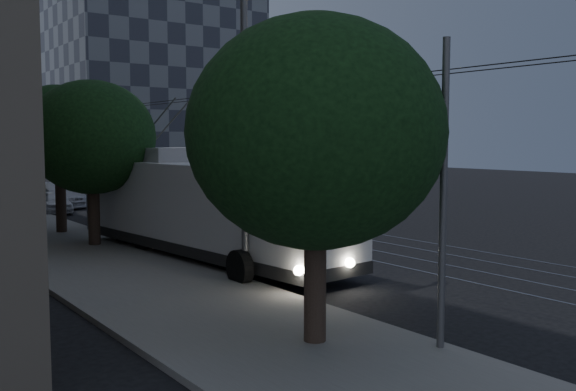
% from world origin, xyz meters
% --- Properties ---
extents(ground, '(120.00, 120.00, 0.00)m').
position_xyz_m(ground, '(0.00, 0.00, 0.00)').
color(ground, black).
rests_on(ground, ground).
extents(tram_rails, '(4.52, 90.00, 0.02)m').
position_xyz_m(tram_rails, '(2.50, 20.00, 0.01)').
color(tram_rails, '#919199').
rests_on(tram_rails, ground).
extents(overhead_wires, '(2.23, 90.00, 6.00)m').
position_xyz_m(overhead_wires, '(-4.97, 20.00, 3.47)').
color(overhead_wires, black).
rests_on(overhead_wires, ground).
extents(building_distant_right, '(22.00, 18.00, 24.00)m').
position_xyz_m(building_distant_right, '(18.00, 55.00, 12.00)').
color(building_distant_right, '#373A46').
rests_on(building_distant_right, ground).
extents(trolleybus, '(3.74, 12.83, 5.63)m').
position_xyz_m(trolleybus, '(-4.10, 1.32, 1.76)').
color(trolleybus, silver).
rests_on(trolleybus, ground).
extents(pickup_silver, '(4.39, 6.76, 1.73)m').
position_xyz_m(pickup_silver, '(-2.70, 11.68, 0.87)').
color(pickup_silver, '#9FA2A7').
rests_on(pickup_silver, ground).
extents(car_white_a, '(2.12, 3.97, 1.29)m').
position_xyz_m(car_white_a, '(-4.24, 18.57, 0.64)').
color(car_white_a, silver).
rests_on(car_white_a, ground).
extents(car_white_b, '(3.90, 5.69, 1.53)m').
position_xyz_m(car_white_b, '(-3.57, 21.73, 0.77)').
color(car_white_b, silver).
rests_on(car_white_b, ground).
extents(car_white_c, '(2.62, 3.93, 1.22)m').
position_xyz_m(car_white_c, '(-2.94, 29.00, 0.61)').
color(car_white_c, '#AEADB1').
rests_on(car_white_c, ground).
extents(car_white_d, '(2.81, 4.27, 1.35)m').
position_xyz_m(car_white_d, '(-3.43, 30.38, 0.68)').
color(car_white_d, '#B2B1B5').
rests_on(car_white_d, ground).
extents(tree_0, '(5.02, 5.02, 6.51)m').
position_xyz_m(tree_0, '(-7.00, -8.27, 4.24)').
color(tree_0, black).
rests_on(tree_0, ground).
extents(tree_1, '(4.75, 4.75, 6.34)m').
position_xyz_m(tree_1, '(-6.50, 5.81, 4.19)').
color(tree_1, black).
rests_on(tree_1, ground).
extents(tree_2, '(4.18, 4.18, 6.44)m').
position_xyz_m(tree_2, '(-6.50, 9.94, 4.54)').
color(tree_2, black).
rests_on(tree_2, ground).
extents(streetlamp_near, '(2.27, 0.44, 9.28)m').
position_xyz_m(streetlamp_near, '(-4.81, -2.86, 5.63)').
color(streetlamp_near, '#5C5C5E').
rests_on(streetlamp_near, ground).
extents(streetlamp_far, '(2.23, 0.44, 9.08)m').
position_xyz_m(streetlamp_far, '(-4.86, 25.32, 5.52)').
color(streetlamp_far, '#5C5C5E').
rests_on(streetlamp_far, ground).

